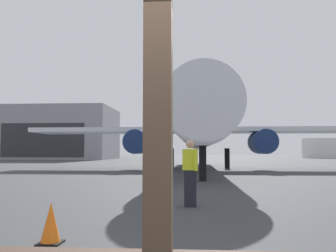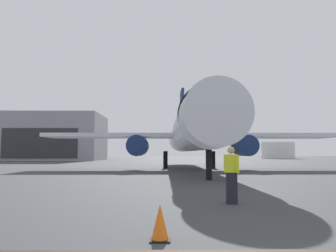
# 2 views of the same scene
# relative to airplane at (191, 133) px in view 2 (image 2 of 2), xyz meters

# --- Properties ---
(ground_plane) EXTENTS (220.00, 220.00, 0.00)m
(ground_plane) POSITION_rel_airplane_xyz_m (-0.66, 12.18, -3.49)
(ground_plane) COLOR #383A3D
(airplane) EXTENTS (27.74, 31.96, 10.29)m
(airplane) POSITION_rel_airplane_xyz_m (0.00, 0.00, 0.00)
(airplane) COLOR silver
(airplane) RESTS_ON ground
(ground_crew_worker) EXTENTS (0.40, 0.46, 1.74)m
(ground_crew_worker) POSITION_rel_airplane_xyz_m (-0.51, -20.69, -2.59)
(ground_crew_worker) COLOR black
(ground_crew_worker) RESTS_ON ground
(traffic_cone) EXTENTS (0.36, 0.36, 0.64)m
(traffic_cone) POSITION_rel_airplane_xyz_m (-2.65, -24.73, -3.19)
(traffic_cone) COLOR orange
(traffic_cone) RESTS_ON ground
(distant_hangar) EXTENTS (21.12, 15.00, 9.81)m
(distant_hangar) POSITION_rel_airplane_xyz_m (-26.68, 39.36, 1.41)
(distant_hangar) COLOR gray
(distant_hangar) RESTS_ON ground
(fuel_storage_tank) EXTENTS (8.93, 8.93, 4.46)m
(fuel_storage_tank) POSITION_rel_airplane_xyz_m (29.23, 58.26, -1.26)
(fuel_storage_tank) COLOR white
(fuel_storage_tank) RESTS_ON ground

